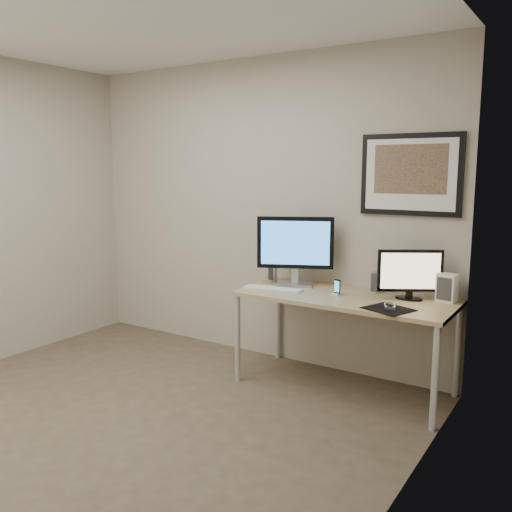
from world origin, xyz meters
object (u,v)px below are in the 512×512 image
(framed_art, at_px, (410,175))
(speaker_right, at_px, (376,282))
(phone_dock, at_px, (337,287))
(desk, at_px, (345,304))
(keyboard, at_px, (273,289))
(fan_unit, at_px, (447,288))
(speaker_left, at_px, (273,271))
(monitor_large, at_px, (295,248))
(monitor_tv, at_px, (410,273))

(framed_art, relative_size, speaker_right, 4.47)
(phone_dock, bearing_deg, framed_art, 56.27)
(speaker_right, xyz_separation_m, phone_dock, (-0.22, -0.23, -0.02))
(framed_art, height_order, speaker_right, framed_art)
(desk, height_order, keyboard, keyboard)
(framed_art, height_order, fan_unit, framed_art)
(phone_dock, bearing_deg, speaker_left, 179.87)
(speaker_right, height_order, phone_dock, speaker_right)
(speaker_right, height_order, fan_unit, fan_unit)
(desk, bearing_deg, fan_unit, 17.46)
(desk, relative_size, fan_unit, 7.86)
(speaker_left, bearing_deg, phone_dock, -9.44)
(framed_art, relative_size, fan_unit, 3.68)
(speaker_right, height_order, keyboard, speaker_right)
(monitor_large, distance_m, speaker_right, 0.69)
(monitor_tv, distance_m, phone_dock, 0.53)
(speaker_left, height_order, fan_unit, fan_unit)
(speaker_right, bearing_deg, monitor_tv, -3.96)
(keyboard, bearing_deg, fan_unit, 7.09)
(desk, bearing_deg, monitor_tv, 16.84)
(monitor_tv, distance_m, keyboard, 1.04)
(monitor_large, distance_m, monitor_tv, 0.93)
(desk, xyz_separation_m, monitor_tv, (0.44, 0.13, 0.26))
(monitor_tv, distance_m, speaker_left, 1.17)
(desk, xyz_separation_m, speaker_right, (0.16, 0.22, 0.15))
(phone_dock, height_order, fan_unit, fan_unit)
(monitor_large, xyz_separation_m, phone_dock, (0.43, -0.13, -0.25))
(speaker_right, bearing_deg, fan_unit, 12.72)
(monitor_large, bearing_deg, monitor_tv, -23.18)
(monitor_large, bearing_deg, speaker_left, 141.43)
(monitor_large, height_order, speaker_right, monitor_large)
(speaker_left, xyz_separation_m, fan_unit, (1.41, 0.05, 0.02))
(framed_art, xyz_separation_m, speaker_right, (-0.19, -0.12, -0.81))
(desk, relative_size, monitor_large, 2.80)
(framed_art, xyz_separation_m, fan_unit, (0.33, -0.12, -0.79))
(monitor_tv, distance_m, speaker_right, 0.31)
(monitor_tv, relative_size, keyboard, 0.87)
(speaker_left, relative_size, keyboard, 0.34)
(keyboard, bearing_deg, speaker_right, 17.11)
(monitor_large, xyz_separation_m, keyboard, (-0.07, -0.23, -0.30))
(keyboard, height_order, fan_unit, fan_unit)
(speaker_left, height_order, keyboard, speaker_left)
(monitor_large, xyz_separation_m, speaker_right, (0.65, 0.11, -0.22))
(monitor_large, distance_m, keyboard, 0.39)
(desk, bearing_deg, framed_art, 43.46)
(desk, bearing_deg, monitor_large, 167.47)
(monitor_tv, bearing_deg, fan_unit, -12.30)
(monitor_large, relative_size, monitor_tv, 1.38)
(monitor_large, height_order, monitor_tv, monitor_large)
(monitor_large, height_order, speaker_left, monitor_large)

